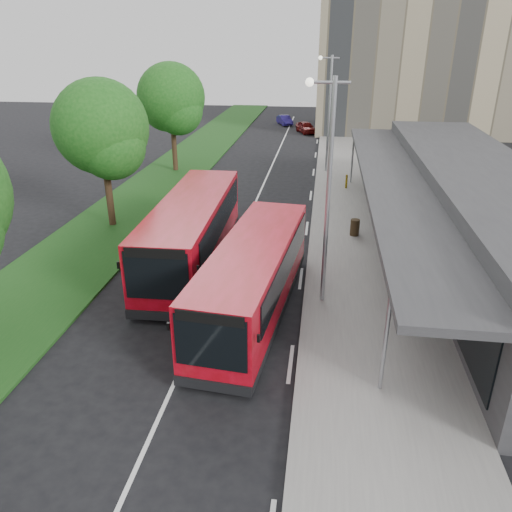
{
  "coord_description": "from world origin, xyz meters",
  "views": [
    {
      "loc": [
        3.96,
        -14.8,
        9.28
      ],
      "look_at": [
        1.58,
        2.68,
        1.5
      ],
      "focal_mm": 35.0,
      "sensor_mm": 36.0,
      "label": 1
    }
  ],
  "objects_px": {
    "bus_main": "(253,279)",
    "bollard": "(346,181)",
    "lamp_post_near": "(327,182)",
    "lamp_post_far": "(328,107)",
    "car_near": "(306,127)",
    "tree_far": "(171,102)",
    "tree_mid": "(102,133)",
    "car_far": "(285,120)",
    "litter_bin": "(355,227)",
    "bus_second": "(192,232)"
  },
  "relations": [
    {
      "from": "lamp_post_far",
      "to": "car_near",
      "type": "xyz_separation_m",
      "value": [
        -2.13,
        16.63,
        -4.13
      ]
    },
    {
      "from": "lamp_post_far",
      "to": "car_near",
      "type": "relative_size",
      "value": 2.33
    },
    {
      "from": "lamp_post_near",
      "to": "bus_second",
      "type": "distance_m",
      "value": 7.03
    },
    {
      "from": "bus_main",
      "to": "car_near",
      "type": "distance_m",
      "value": 37.72
    },
    {
      "from": "tree_far",
      "to": "lamp_post_far",
      "type": "distance_m",
      "value": 11.17
    },
    {
      "from": "lamp_post_near",
      "to": "bus_second",
      "type": "xyz_separation_m",
      "value": [
        -5.6,
        2.79,
        -3.2
      ]
    },
    {
      "from": "lamp_post_far",
      "to": "bus_second",
      "type": "xyz_separation_m",
      "value": [
        -5.6,
        -17.21,
        -3.2
      ]
    },
    {
      "from": "tree_mid",
      "to": "litter_bin",
      "type": "height_order",
      "value": "tree_mid"
    },
    {
      "from": "lamp_post_far",
      "to": "car_far",
      "type": "height_order",
      "value": "lamp_post_far"
    },
    {
      "from": "bus_main",
      "to": "bollard",
      "type": "height_order",
      "value": "bus_main"
    },
    {
      "from": "tree_mid",
      "to": "bus_main",
      "type": "relative_size",
      "value": 0.77
    },
    {
      "from": "tree_far",
      "to": "lamp_post_near",
      "type": "distance_m",
      "value": 22.07
    },
    {
      "from": "tree_far",
      "to": "bus_second",
      "type": "bearing_deg",
      "value": -71.22
    },
    {
      "from": "bus_second",
      "to": "lamp_post_far",
      "type": "bearing_deg",
      "value": 70.61
    },
    {
      "from": "tree_far",
      "to": "lamp_post_far",
      "type": "bearing_deg",
      "value": 4.87
    },
    {
      "from": "tree_mid",
      "to": "bus_main",
      "type": "xyz_separation_m",
      "value": [
        8.74,
        -8.13,
        -3.48
      ]
    },
    {
      "from": "lamp_post_near",
      "to": "car_near",
      "type": "xyz_separation_m",
      "value": [
        -2.13,
        36.63,
        -4.13
      ]
    },
    {
      "from": "lamp_post_near",
      "to": "bollard",
      "type": "height_order",
      "value": "lamp_post_near"
    },
    {
      "from": "tree_mid",
      "to": "lamp_post_near",
      "type": "xyz_separation_m",
      "value": [
        11.13,
        -7.05,
        -0.16
      ]
    },
    {
      "from": "lamp_post_near",
      "to": "car_far",
      "type": "relative_size",
      "value": 2.52
    },
    {
      "from": "bus_second",
      "to": "lamp_post_near",
      "type": "bearing_deg",
      "value": -27.87
    },
    {
      "from": "lamp_post_near",
      "to": "lamp_post_far",
      "type": "height_order",
      "value": "same"
    },
    {
      "from": "tree_far",
      "to": "bus_main",
      "type": "distance_m",
      "value": 22.24
    },
    {
      "from": "car_near",
      "to": "bollard",
      "type": "bearing_deg",
      "value": -102.5
    },
    {
      "from": "car_far",
      "to": "tree_mid",
      "type": "bearing_deg",
      "value": -122.48
    },
    {
      "from": "tree_far",
      "to": "litter_bin",
      "type": "distance_m",
      "value": 18.1
    },
    {
      "from": "bus_second",
      "to": "bollard",
      "type": "distance_m",
      "value": 14.55
    },
    {
      "from": "tree_far",
      "to": "bus_second",
      "type": "xyz_separation_m",
      "value": [
        5.53,
        -16.26,
        -3.49
      ]
    },
    {
      "from": "lamp_post_near",
      "to": "tree_mid",
      "type": "bearing_deg",
      "value": 147.64
    },
    {
      "from": "lamp_post_near",
      "to": "bus_main",
      "type": "relative_size",
      "value": 0.82
    },
    {
      "from": "tree_far",
      "to": "lamp_post_far",
      "type": "xyz_separation_m",
      "value": [
        11.13,
        0.95,
        -0.29
      ]
    },
    {
      "from": "lamp_post_far",
      "to": "bollard",
      "type": "xyz_separation_m",
      "value": [
        1.43,
        -4.51,
        -4.12
      ]
    },
    {
      "from": "tree_mid",
      "to": "bollard",
      "type": "height_order",
      "value": "tree_mid"
    },
    {
      "from": "bus_second",
      "to": "car_far",
      "type": "relative_size",
      "value": 3.32
    },
    {
      "from": "litter_bin",
      "to": "car_near",
      "type": "xyz_separation_m",
      "value": [
        -3.72,
        29.66,
        0.03
      ]
    },
    {
      "from": "car_far",
      "to": "litter_bin",
      "type": "bearing_deg",
      "value": -101.62
    },
    {
      "from": "bus_main",
      "to": "car_near",
      "type": "height_order",
      "value": "bus_main"
    },
    {
      "from": "lamp_post_far",
      "to": "litter_bin",
      "type": "relative_size",
      "value": 9.76
    },
    {
      "from": "lamp_post_near",
      "to": "litter_bin",
      "type": "bearing_deg",
      "value": 77.12
    },
    {
      "from": "tree_mid",
      "to": "lamp_post_near",
      "type": "relative_size",
      "value": 0.94
    },
    {
      "from": "bus_second",
      "to": "litter_bin",
      "type": "xyz_separation_m",
      "value": [
        7.19,
        4.18,
        -0.96
      ]
    },
    {
      "from": "lamp_post_far",
      "to": "bus_second",
      "type": "bearing_deg",
      "value": -108.03
    },
    {
      "from": "bus_main",
      "to": "bus_second",
      "type": "xyz_separation_m",
      "value": [
        -3.21,
        3.87,
        0.12
      ]
    },
    {
      "from": "bus_main",
      "to": "car_near",
      "type": "relative_size",
      "value": 2.85
    },
    {
      "from": "car_far",
      "to": "car_near",
      "type": "bearing_deg",
      "value": -83.97
    },
    {
      "from": "bus_second",
      "to": "car_far",
      "type": "bearing_deg",
      "value": 87.4
    },
    {
      "from": "bollard",
      "to": "car_far",
      "type": "distance_m",
      "value": 26.81
    },
    {
      "from": "bus_main",
      "to": "bus_second",
      "type": "relative_size",
      "value": 0.93
    },
    {
      "from": "tree_far",
      "to": "lamp_post_near",
      "type": "bearing_deg",
      "value": -59.71
    },
    {
      "from": "car_far",
      "to": "bus_second",
      "type": "bearing_deg",
      "value": -113.27
    }
  ]
}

